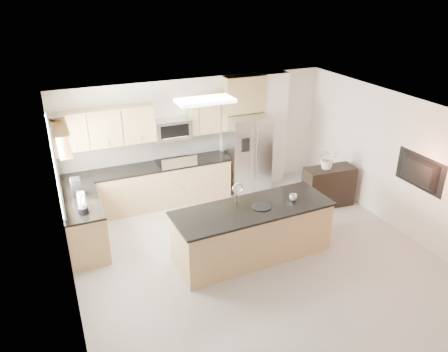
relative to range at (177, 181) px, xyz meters
name	(u,v)px	position (x,y,z in m)	size (l,w,h in m)	color
floor	(263,267)	(0.60, -2.92, -0.47)	(6.50, 6.50, 0.00)	#ADA9A5
ceiling	(270,121)	(0.60, -2.92, 2.13)	(6.00, 6.50, 0.02)	white
wall_back	(196,137)	(0.60, 0.33, 0.83)	(6.00, 0.02, 2.60)	white
wall_front	(427,345)	(0.60, -6.17, 0.83)	(6.00, 0.02, 2.60)	white
wall_left	(68,241)	(-2.40, -2.92, 0.83)	(0.02, 6.50, 2.60)	white
wall_right	(411,170)	(3.60, -2.92, 0.83)	(0.02, 6.50, 2.60)	white
back_counter	(148,186)	(-0.63, 0.01, 0.00)	(3.55, 0.66, 1.44)	tan
left_counter	(84,225)	(-2.07, -1.07, -0.01)	(0.66, 1.50, 0.92)	tan
range	(177,181)	(0.00, 0.00, 0.00)	(0.76, 0.64, 1.14)	black
upper_cabinets	(138,123)	(-0.70, 0.16, 1.35)	(3.50, 0.33, 0.75)	tan
microwave	(172,129)	(0.00, 0.12, 1.16)	(0.76, 0.40, 0.40)	#B6B6B9
refrigerator	(247,153)	(1.66, -0.05, 0.42)	(0.92, 0.78, 1.78)	#B6B6B9
partition_column	(272,129)	(2.42, 0.18, 0.83)	(0.60, 0.30, 2.60)	white
window	(56,166)	(-2.38, -1.07, 1.18)	(0.04, 1.15, 1.65)	white
shelf_lower	(60,146)	(-2.25, -0.97, 1.48)	(0.30, 1.20, 0.04)	olive
shelf_upper	(57,125)	(-2.25, -0.97, 1.85)	(0.30, 1.20, 0.04)	olive
ceiling_fixture	(205,101)	(0.20, -1.32, 2.09)	(1.00, 0.50, 0.06)	white
island	(252,231)	(0.59, -2.50, 0.01)	(2.81, 1.11, 1.38)	tan
credenza	(328,186)	(2.94, -1.44, -0.04)	(1.08, 0.45, 0.86)	black
cup	(293,197)	(1.36, -2.53, 0.54)	(0.13, 0.13, 0.11)	silver
platter	(261,207)	(0.72, -2.55, 0.49)	(0.33, 0.33, 0.02)	black
blender	(82,204)	(-2.08, -1.51, 0.62)	(0.17, 0.17, 0.39)	black
kettle	(84,201)	(-2.02, -1.31, 0.57)	(0.22, 0.22, 0.28)	#B6B6B9
coffee_maker	(76,187)	(-2.10, -0.77, 0.60)	(0.18, 0.22, 0.32)	black
bowl	(55,117)	(-2.25, -0.70, 1.92)	(0.42, 0.42, 0.10)	#B6B6B9
flower_vase	(329,153)	(2.86, -1.43, 0.73)	(0.62, 0.54, 0.69)	white
television	(416,172)	(3.51, -3.12, 0.88)	(1.08, 0.14, 0.62)	black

